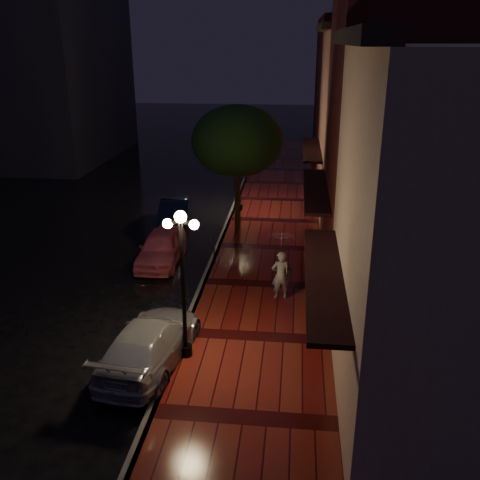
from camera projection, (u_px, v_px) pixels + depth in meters
The scene contains 15 objects.
ground at pixel (204, 284), 20.01m from camera, with size 120.00×120.00×0.00m, color black.
sidewalk at pixel (264, 285), 19.76m from camera, with size 4.50×60.00×0.15m, color #4D0F0D.
curb at pixel (204, 283), 19.98m from camera, with size 0.25×60.00×0.15m, color #595451.
storefront_near at pixel (456, 242), 12.23m from camera, with size 5.00×8.00×8.50m, color gray.
storefront_mid at pixel (401, 131), 19.24m from camera, with size 5.00×8.00×11.00m, color #511914.
storefront_far at pixel (372, 126), 27.04m from camera, with size 5.00×8.00×9.00m, color #8C5951.
storefront_extra at pixel (354, 97), 36.17m from camera, with size 5.00×12.00×10.00m, color #511914.
streetlamp_near at pixel (183, 277), 14.41m from camera, with size 0.96×0.36×4.31m.
streetlamp_far at pixel (239, 164), 27.44m from camera, with size 0.96×0.36×4.31m.
street_tree at pixel (238, 143), 24.04m from camera, with size 4.16×4.16×5.80m.
pink_car at pixel (161, 247), 21.77m from camera, with size 1.58×3.92×1.33m, color #DA596B.
navy_car at pixel (175, 214), 26.01m from camera, with size 1.40×4.01×1.32m, color black.
silver_car at pixel (150, 342), 14.92m from camera, with size 1.86×4.59×1.33m, color #9C9BA2.
woman_with_umbrella at pixel (281, 255), 18.07m from camera, with size 1.01×1.03×2.43m.
parking_meter at pixel (214, 248), 21.20m from camera, with size 0.12×0.09×1.17m.
Camera 1 is at (3.29, -17.90, 8.58)m, focal length 40.00 mm.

